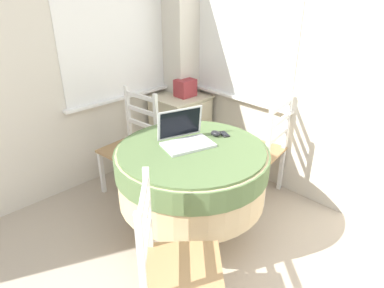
% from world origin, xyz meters
% --- Properties ---
extents(corner_room_shell, '(4.10, 4.55, 2.55)m').
position_xyz_m(corner_room_shell, '(1.01, 1.68, 1.28)').
color(corner_room_shell, beige).
rests_on(corner_room_shell, ground_plane).
extents(round_dining_table, '(1.09, 1.09, 0.74)m').
position_xyz_m(round_dining_table, '(0.76, 1.44, 0.56)').
color(round_dining_table, '#4C3D2D').
rests_on(round_dining_table, ground_plane).
extents(laptop, '(0.41, 0.35, 0.24)m').
position_xyz_m(laptop, '(0.78, 1.52, 0.79)').
color(laptop, silver).
rests_on(laptop, round_dining_table).
extents(computer_mouse, '(0.05, 0.08, 0.04)m').
position_xyz_m(computer_mouse, '(1.03, 1.46, 0.76)').
color(computer_mouse, black).
rests_on(computer_mouse, round_dining_table).
extents(cell_phone, '(0.09, 0.12, 0.01)m').
position_xyz_m(cell_phone, '(1.09, 1.43, 0.74)').
color(cell_phone, black).
rests_on(cell_phone, round_dining_table).
extents(dining_chair_near_back_window, '(0.45, 0.46, 0.94)m').
position_xyz_m(dining_chair_near_back_window, '(0.81, 2.26, 0.44)').
color(dining_chair_near_back_window, '#A87F51').
rests_on(dining_chair_near_back_window, ground_plane).
extents(dining_chair_near_right_window, '(0.48, 0.48, 0.94)m').
position_xyz_m(dining_chair_near_right_window, '(1.58, 1.40, 0.44)').
color(dining_chair_near_right_window, '#A87F51').
rests_on(dining_chair_near_right_window, ground_plane).
extents(dining_chair_camera_near, '(0.59, 0.59, 0.94)m').
position_xyz_m(dining_chair_camera_near, '(0.12, 0.92, 0.44)').
color(dining_chair_camera_near, '#A87F51').
rests_on(dining_chair_camera_near, ground_plane).
extents(corner_cabinet, '(0.52, 0.50, 0.71)m').
position_xyz_m(corner_cabinet, '(1.55, 2.42, 0.36)').
color(corner_cabinet, beige).
rests_on(corner_cabinet, ground_plane).
extents(storage_box, '(0.19, 0.16, 0.17)m').
position_xyz_m(storage_box, '(1.59, 2.38, 0.80)').
color(storage_box, '#9E3338').
rests_on(storage_box, corner_cabinet).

